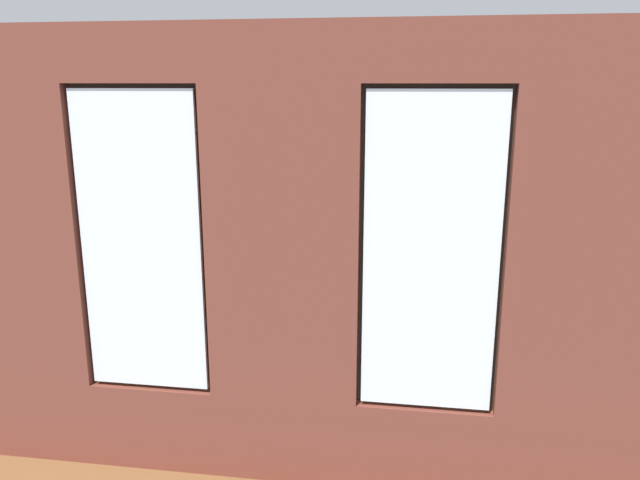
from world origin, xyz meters
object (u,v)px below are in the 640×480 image
Objects in this scene: cup_ceramic at (274,297)px; media_console at (59,311)px; couch_by_window at (283,389)px; potted_plant_mid_room_small at (403,275)px; potted_plant_near_tv at (51,310)px; tv_flatscreen at (54,262)px; potted_plant_foreground_right at (163,235)px; papasan_chair at (270,255)px; remote_black at (340,296)px; remote_gray at (315,302)px; remote_silver at (309,298)px; couch_left at (590,320)px; coffee_table at (309,303)px; table_plant_small at (297,285)px; potted_plant_corner_near_left at (567,228)px.

media_console is (2.40, 0.28, -0.21)m from cup_ceramic.
couch_by_window reaches higher than potted_plant_mid_room_small.
cup_ceramic is 2.25m from potted_plant_near_tv.
tv_flatscreen is 0.73× the size of potted_plant_foreground_right.
cup_ceramic is at bearing 104.95° from papasan_chair.
couch_by_window is 11.79× the size of remote_black.
couch_by_window is 22.45× the size of cup_ceramic.
tv_flatscreen is (0.00, -0.00, 0.57)m from media_console.
remote_gray is 1.53m from potted_plant_mid_room_small.
couch_left is at bearing 104.87° from remote_silver.
coffee_table is at bearing 47.86° from potted_plant_mid_room_small.
couch_by_window is 1.91× the size of media_console.
papasan_chair reaches higher than media_console.
remote_black reaches higher than coffee_table.
potted_plant_mid_room_small reaches higher than remote_gray.
remote_black is at bearing 55.62° from potted_plant_mid_room_small.
potted_plant_foreground_right reaches higher than table_plant_small.
remote_silver is 0.15× the size of papasan_chair.
remote_silver is 0.13× the size of potted_plant_foreground_right.
table_plant_small is (3.12, -0.11, 0.20)m from couch_left.
potted_plant_foreground_right is (3.47, -0.76, 0.20)m from potted_plant_mid_room_small.
remote_gray is at bearing -174.43° from tv_flatscreen.
cup_ceramic is at bearing -160.72° from remote_black.
potted_plant_mid_room_small is at bearing 156.02° from remote_gray.
papasan_chair is at bearing -135.55° from tv_flatscreen.
couch_by_window is 8.72× the size of table_plant_small.
potted_plant_foreground_right is at bearing 148.57° from remote_black.
tv_flatscreen reaches higher than potted_plant_mid_room_small.
potted_plant_corner_near_left reaches higher than potted_plant_mid_room_small.
tv_flatscreen is (2.76, 0.39, 0.46)m from coffee_table.
tv_flatscreen is 1.65× the size of potted_plant_mid_room_small.
remote_gray is (2.87, 0.09, 0.08)m from couch_left.
remote_black is 2.97m from potted_plant_near_tv.
media_console is 1.12× the size of tv_flatscreen.
potted_plant_near_tv is (2.22, 1.38, 0.31)m from coffee_table.
coffee_table is at bearing -158.56° from remote_black.
potted_plant_mid_room_small is (2.10, 0.82, -0.49)m from potted_plant_corner_near_left.
remote_black is (-0.24, -0.24, 0.00)m from remote_gray.
couch_by_window is 2.09m from remote_black.
couch_by_window reaches higher than media_console.
couch_left is 3.54× the size of potted_plant_mid_room_small.
couch_left is 5.37m from potted_plant_near_tv.
potted_plant_corner_near_left is (-5.87, -2.32, 0.06)m from tv_flatscreen.
couch_left is 11.82× the size of remote_gray.
remote_gray is 0.14m from remote_silver.
tv_flatscreen is 0.63× the size of potted_plant_corner_near_left.
potted_plant_foreground_right is (2.31, -1.78, 0.06)m from table_plant_small.
cup_ceramic reaches higher than media_console.
coffee_table is 0.36m from remote_black.
remote_gray is 0.30× the size of potted_plant_mid_room_small.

